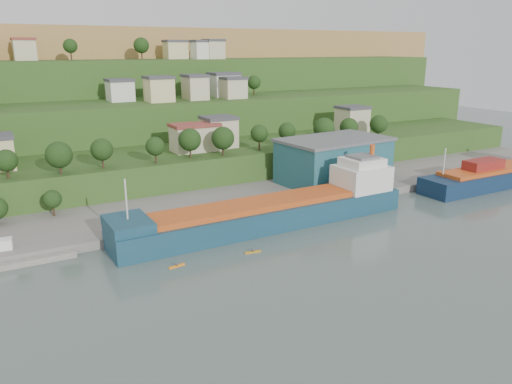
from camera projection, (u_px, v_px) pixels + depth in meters
ground at (266, 247)px, 102.77m from camera, size 500.00×500.00×0.00m
quay at (278, 199)px, 135.61m from camera, size 220.00×26.00×4.00m
hillside at (94, 131)px, 244.51m from camera, size 360.00×210.52×96.00m
cargo_ship_near at (275, 213)px, 114.69m from camera, size 71.33×12.20×18.30m
cargo_ship_far at (509, 174)px, 150.93m from camera, size 62.08×10.45×16.86m
warehouse at (334, 160)px, 143.19m from camera, size 32.55×21.66×12.80m
dinghy at (27, 247)px, 98.70m from camera, size 3.86×2.32×0.72m
kayak_orange at (177, 265)px, 93.31m from camera, size 3.35×1.09×0.83m
kayak_yellow at (253, 251)px, 99.76m from camera, size 3.46×1.11×0.85m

